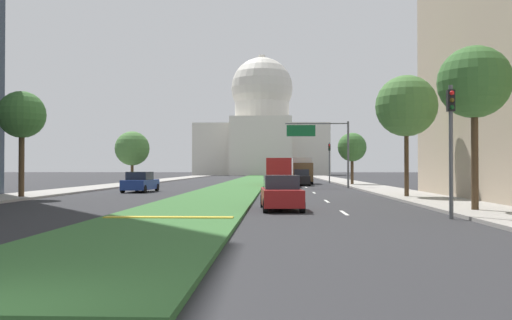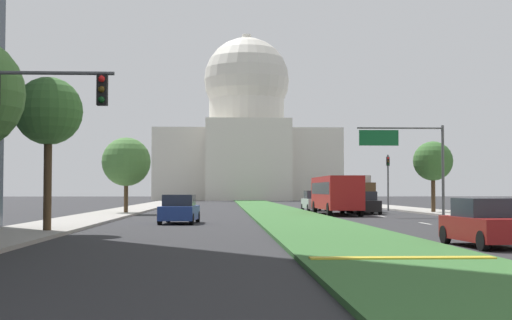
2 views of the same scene
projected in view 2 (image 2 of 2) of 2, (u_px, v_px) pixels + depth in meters
ground_plane at (268, 209)px, 73.92m from camera, size 299.86×299.86×0.00m
grass_median at (273, 210)px, 67.12m from camera, size 5.32×122.67×0.14m
median_curb_nose at (402, 258)px, 18.78m from camera, size 4.79×0.50×0.04m
lane_dashes_right at (403, 220)px, 46.78m from camera, size 0.16×45.73×0.01m
sidewalk_left at (117, 213)px, 59.72m from camera, size 4.00×122.67×0.15m
sidewalk_right at (437, 212)px, 60.92m from camera, size 4.00×122.67×0.15m
capitol_building at (247, 135)px, 141.81m from camera, size 35.15×22.47×32.49m
traffic_light_near_left at (25, 119)px, 19.49m from camera, size 3.34×0.35×5.20m
traffic_light_far_right at (388, 175)px, 67.87m from camera, size 0.28×0.35×5.20m
overhead_guide_sign at (410, 151)px, 51.52m from camera, size 6.21×0.20×6.50m
street_tree_left_mid at (48, 112)px, 32.09m from camera, size 2.99×2.99×6.89m
street_tree_left_far at (126, 162)px, 57.70m from camera, size 3.86×3.86×6.08m
street_tree_right_far at (433, 161)px, 58.93m from camera, size 3.19×3.19×5.86m
sedan_lead_stopped at (486, 224)px, 24.48m from camera, size 2.08×4.22×1.63m
sedan_midblock at (179, 210)px, 41.54m from camera, size 2.21×4.46×1.65m
sedan_distant at (365, 204)px, 58.13m from camera, size 2.03×4.54×1.80m
sedan_far_horizon at (314, 201)px, 67.32m from camera, size 2.03×4.23×1.86m
box_truck_delivery at (355, 193)px, 64.52m from camera, size 2.40×6.40×3.20m
city_bus at (336, 192)px, 56.99m from camera, size 2.62×11.00×2.95m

